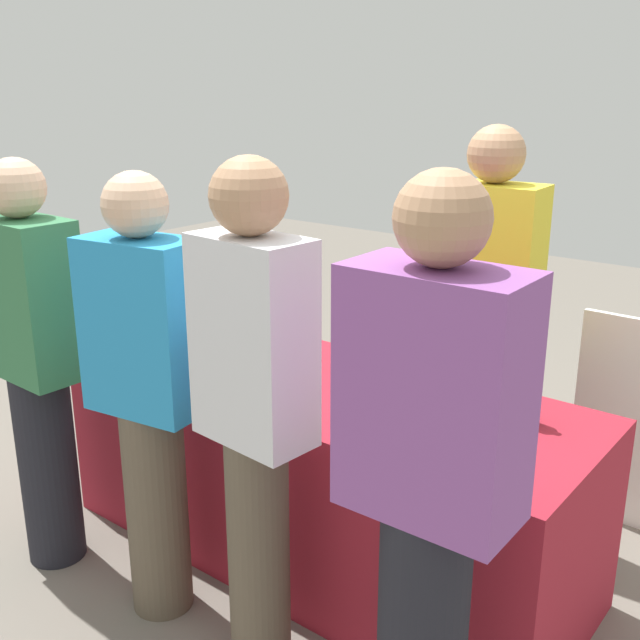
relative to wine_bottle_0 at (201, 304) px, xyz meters
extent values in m
plane|color=slate|center=(0.83, -0.17, -0.88)|extent=(12.00, 12.00, 0.00)
cube|color=maroon|center=(0.83, -0.17, -0.50)|extent=(2.13, 0.79, 0.75)
cylinder|color=black|center=(0.00, 0.00, 0.00)|extent=(0.07, 0.07, 0.24)
cylinder|color=black|center=(0.00, 0.00, 0.15)|extent=(0.03, 0.03, 0.07)
cylinder|color=maroon|center=(0.00, 0.00, 0.19)|extent=(0.03, 0.03, 0.02)
cylinder|color=silver|center=(0.00, 0.00, -0.02)|extent=(0.07, 0.07, 0.08)
cylinder|color=black|center=(0.25, -0.01, -0.01)|extent=(0.07, 0.07, 0.22)
cylinder|color=black|center=(0.25, -0.01, 0.14)|extent=(0.03, 0.03, 0.09)
cylinder|color=gold|center=(0.25, -0.01, 0.19)|extent=(0.03, 0.03, 0.02)
cylinder|color=silver|center=(0.25, -0.01, -0.02)|extent=(0.07, 0.07, 0.08)
cylinder|color=black|center=(0.90, -0.03, -0.01)|extent=(0.08, 0.08, 0.23)
cylinder|color=black|center=(0.90, -0.03, 0.15)|extent=(0.03, 0.03, 0.08)
cylinder|color=black|center=(0.90, -0.03, 0.20)|extent=(0.03, 0.03, 0.02)
cylinder|color=silver|center=(0.90, -0.03, -0.02)|extent=(0.08, 0.08, 0.08)
cylinder|color=black|center=(1.00, 0.04, -0.01)|extent=(0.06, 0.06, 0.22)
cylinder|color=black|center=(1.00, 0.04, 0.14)|extent=(0.02, 0.02, 0.08)
cylinder|color=maroon|center=(1.00, 0.04, 0.19)|extent=(0.03, 0.03, 0.02)
cylinder|color=silver|center=(1.00, 0.04, -0.02)|extent=(0.07, 0.07, 0.08)
cylinder|color=black|center=(1.12, 0.03, -0.01)|extent=(0.07, 0.07, 0.21)
cylinder|color=black|center=(1.12, 0.03, 0.13)|extent=(0.03, 0.03, 0.08)
cylinder|color=gold|center=(1.12, 0.03, 0.18)|extent=(0.03, 0.03, 0.02)
cylinder|color=silver|center=(1.12, 0.03, -0.03)|extent=(0.07, 0.07, 0.08)
cylinder|color=black|center=(1.30, -0.07, -0.01)|extent=(0.07, 0.07, 0.23)
cylinder|color=black|center=(1.30, -0.07, 0.14)|extent=(0.03, 0.03, 0.08)
cylinder|color=black|center=(1.30, -0.07, 0.19)|extent=(0.03, 0.03, 0.02)
cylinder|color=silver|center=(1.30, -0.07, -0.02)|extent=(0.07, 0.07, 0.08)
cylinder|color=black|center=(1.60, -0.03, -0.02)|extent=(0.07, 0.07, 0.20)
cylinder|color=black|center=(1.60, -0.03, 0.12)|extent=(0.03, 0.03, 0.08)
cylinder|color=maroon|center=(1.60, -0.03, 0.17)|extent=(0.03, 0.03, 0.02)
cylinder|color=silver|center=(1.60, -0.03, -0.03)|extent=(0.07, 0.07, 0.07)
cylinder|color=silver|center=(0.25, -0.32, -0.12)|extent=(0.07, 0.07, 0.00)
cylinder|color=silver|center=(0.25, -0.32, -0.08)|extent=(0.01, 0.01, 0.07)
sphere|color=silver|center=(0.25, -0.32, -0.01)|extent=(0.07, 0.07, 0.07)
sphere|color=#590C19|center=(0.25, -0.32, -0.03)|extent=(0.04, 0.04, 0.04)
cylinder|color=silver|center=(0.34, -0.23, -0.12)|extent=(0.06, 0.06, 0.00)
cylinder|color=silver|center=(0.34, -0.23, -0.08)|extent=(0.01, 0.01, 0.07)
sphere|color=silver|center=(0.34, -0.23, -0.02)|extent=(0.08, 0.08, 0.08)
sphere|color=#590C19|center=(0.34, -0.23, -0.03)|extent=(0.04, 0.04, 0.04)
cylinder|color=silver|center=(0.54, -0.35, -0.12)|extent=(0.06, 0.06, 0.00)
cylinder|color=silver|center=(0.54, -0.35, -0.08)|extent=(0.01, 0.01, 0.08)
sphere|color=silver|center=(0.54, -0.35, -0.01)|extent=(0.06, 0.06, 0.06)
cylinder|color=silver|center=(1.27, -0.32, -0.12)|extent=(0.06, 0.06, 0.00)
cylinder|color=silver|center=(1.27, -0.32, -0.08)|extent=(0.01, 0.01, 0.08)
sphere|color=silver|center=(1.27, -0.32, -0.01)|extent=(0.07, 0.07, 0.07)
sphere|color=#590C19|center=(1.27, -0.32, -0.02)|extent=(0.04, 0.04, 0.04)
cylinder|color=silver|center=(0.08, -0.17, -0.03)|extent=(0.21, 0.21, 0.18)
cylinder|color=black|center=(1.19, 0.48, -0.45)|extent=(0.22, 0.22, 0.84)
cube|color=yellow|center=(1.19, 0.48, 0.28)|extent=(0.42, 0.25, 0.63)
sphere|color=tan|center=(1.19, 0.48, 0.71)|extent=(0.23, 0.23, 0.23)
cylinder|color=black|center=(0.00, -0.85, -0.48)|extent=(0.22, 0.22, 0.79)
cube|color=#337247|center=(0.00, -0.85, 0.22)|extent=(0.41, 0.23, 0.60)
sphere|color=#D8AD8C|center=(0.00, -0.85, 0.62)|extent=(0.22, 0.22, 0.22)
cylinder|color=brown|center=(0.57, -0.79, -0.48)|extent=(0.22, 0.22, 0.79)
cube|color=#268CCC|center=(0.57, -0.79, 0.21)|extent=(0.43, 0.28, 0.59)
sphere|color=#D8AD8C|center=(0.57, -0.79, 0.61)|extent=(0.21, 0.21, 0.21)
cylinder|color=brown|center=(1.06, -0.79, -0.46)|extent=(0.20, 0.20, 0.83)
cube|color=silver|center=(1.06, -0.79, 0.26)|extent=(0.38, 0.23, 0.62)
sphere|color=tan|center=(1.06, -0.79, 0.68)|extent=(0.22, 0.22, 0.22)
cube|color=#8C4C99|center=(1.69, -0.82, 0.27)|extent=(0.44, 0.24, 0.62)
sphere|color=tan|center=(1.69, -0.82, 0.69)|extent=(0.22, 0.22, 0.22)
cube|color=white|center=(1.74, 0.82, -0.41)|extent=(0.51, 0.04, 0.93)
camera|label=1|loc=(2.50, -2.31, 0.98)|focal=42.67mm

